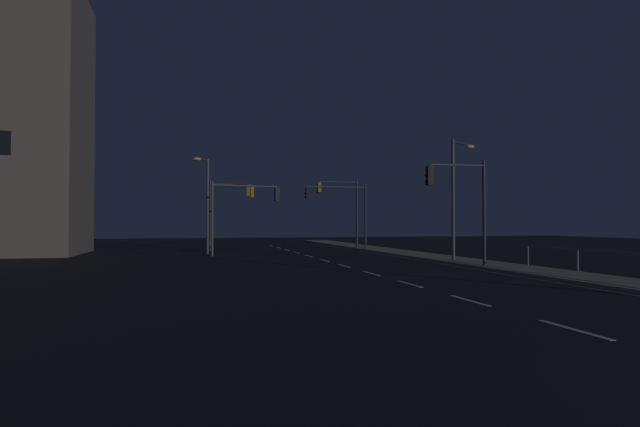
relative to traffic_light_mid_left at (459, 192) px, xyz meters
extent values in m
plane|color=black|center=(-5.03, -0.76, -3.73)|extent=(112.00, 112.00, 0.00)
cube|color=gray|center=(2.07, -0.76, -3.66)|extent=(2.78, 77.00, 0.14)
cube|color=silver|center=(-5.03, -13.26, -3.72)|extent=(0.14, 2.00, 0.01)
cube|color=silver|center=(-5.03, -9.26, -3.72)|extent=(0.14, 2.00, 0.01)
cube|color=silver|center=(-5.03, -5.26, -3.72)|extent=(0.14, 2.00, 0.01)
cube|color=silver|center=(-5.03, -1.26, -3.72)|extent=(0.14, 2.00, 0.01)
cube|color=silver|center=(-5.03, 2.74, -3.72)|extent=(0.14, 2.00, 0.01)
cube|color=silver|center=(-5.03, 6.74, -3.72)|extent=(0.14, 2.00, 0.01)
cube|color=silver|center=(-5.03, 10.74, -3.72)|extent=(0.14, 2.00, 0.01)
cube|color=silver|center=(-5.03, 14.74, -3.72)|extent=(0.14, 2.00, 0.01)
cube|color=silver|center=(-5.03, 18.74, -3.72)|extent=(0.14, 2.00, 0.01)
cube|color=silver|center=(-5.03, 22.74, -3.72)|extent=(0.14, 2.00, 0.01)
cube|color=silver|center=(-5.03, 26.74, -3.72)|extent=(0.14, 2.00, 0.01)
cube|color=silver|center=(0.43, 4.24, -3.72)|extent=(0.14, 53.00, 0.01)
cylinder|color=#2D3033|center=(1.31, -0.14, -1.02)|extent=(0.16, 0.16, 5.15)
cylinder|color=#4C4C51|center=(-0.07, 0.01, 1.31)|extent=(2.78, 0.41, 0.11)
cube|color=black|center=(-1.46, 0.16, 0.78)|extent=(0.32, 0.37, 0.95)
sphere|color=red|center=(-1.61, 0.17, 1.08)|extent=(0.20, 0.20, 0.20)
sphere|color=black|center=(-1.61, 0.17, 0.78)|extent=(0.20, 0.20, 0.20)
sphere|color=black|center=(-1.61, 0.17, 0.48)|extent=(0.20, 0.20, 0.20)
cylinder|color=#38383D|center=(-11.17, 19.30, -0.92)|extent=(0.16, 0.16, 5.62)
cylinder|color=#38383D|center=(-9.48, 19.48, 1.64)|extent=(3.39, 0.46, 0.11)
cube|color=olive|center=(-7.79, 19.65, 1.11)|extent=(0.31, 0.37, 0.95)
sphere|color=red|center=(-7.64, 19.67, 1.41)|extent=(0.20, 0.20, 0.20)
sphere|color=black|center=(-7.64, 19.67, 1.11)|extent=(0.20, 0.20, 0.20)
sphere|color=black|center=(-7.64, 19.67, 0.81)|extent=(0.20, 0.20, 0.20)
cylinder|color=#2D3033|center=(0.97, 16.24, -0.98)|extent=(0.16, 0.16, 5.22)
cylinder|color=#4C4C51|center=(-1.37, 16.46, 1.37)|extent=(4.71, 0.55, 0.11)
cube|color=black|center=(-3.72, 16.68, 0.85)|extent=(0.31, 0.36, 0.95)
sphere|color=red|center=(-3.88, 16.70, 1.15)|extent=(0.20, 0.20, 0.20)
sphere|color=black|center=(-3.88, 16.70, 0.85)|extent=(0.20, 0.20, 0.20)
sphere|color=black|center=(-3.88, 16.70, 0.55)|extent=(0.20, 0.20, 0.20)
cylinder|color=#4C4C51|center=(-11.29, 12.21, -1.22)|extent=(0.16, 0.16, 5.01)
cylinder|color=#4C4C51|center=(-9.07, 12.50, 1.03)|extent=(4.46, 0.69, 0.11)
cube|color=black|center=(-6.84, 12.79, 0.51)|extent=(0.32, 0.37, 0.95)
sphere|color=red|center=(-6.69, 12.81, 0.81)|extent=(0.20, 0.20, 0.20)
sphere|color=black|center=(-6.69, 12.81, 0.51)|extent=(0.20, 0.20, 0.20)
sphere|color=black|center=(-6.69, 12.81, 0.21)|extent=(0.20, 0.20, 0.20)
cylinder|color=#2D3033|center=(0.95, 18.29, -0.70)|extent=(0.16, 0.16, 5.78)
cylinder|color=#38383D|center=(-0.72, 18.26, 1.94)|extent=(3.33, 0.18, 0.11)
cube|color=olive|center=(-2.38, 18.22, 1.41)|extent=(0.29, 0.35, 0.95)
sphere|color=red|center=(-2.54, 18.22, 1.71)|extent=(0.20, 0.20, 0.20)
sphere|color=black|center=(-2.54, 18.22, 1.41)|extent=(0.20, 0.20, 0.20)
sphere|color=black|center=(-2.54, 18.22, 1.11)|extent=(0.20, 0.20, 0.20)
cylinder|color=#38383D|center=(-11.20, 19.63, -0.90)|extent=(0.16, 0.16, 5.67)
cylinder|color=#38383D|center=(-9.66, 19.48, 1.69)|extent=(3.10, 0.41, 0.11)
cube|color=olive|center=(-8.11, 19.33, 1.16)|extent=(0.31, 0.37, 0.95)
sphere|color=red|center=(-7.96, 19.32, 1.46)|extent=(0.20, 0.20, 0.20)
sphere|color=black|center=(-7.96, 19.32, 1.16)|extent=(0.20, 0.20, 0.20)
sphere|color=black|center=(-7.96, 19.32, 0.86)|extent=(0.20, 0.20, 0.20)
cylinder|color=#4C4C51|center=(1.61, 3.40, -0.19)|extent=(0.18, 0.18, 6.79)
cylinder|color=#2D3033|center=(2.38, 3.79, 3.05)|extent=(1.59, 0.87, 0.10)
ellipsoid|color=#F9D172|center=(3.15, 4.18, 2.95)|extent=(0.56, 0.36, 0.24)
cylinder|color=#4C4C51|center=(-11.50, 15.24, -0.29)|extent=(0.18, 0.18, 6.88)
cylinder|color=#4C4C51|center=(-11.90, 14.36, 3.00)|extent=(0.89, 1.80, 0.10)
ellipsoid|color=#F9D172|center=(-12.30, 13.48, 2.90)|extent=(0.56, 0.36, 0.24)
cylinder|color=#59595E|center=(3.31, -4.02, -3.12)|extent=(0.09, 0.09, 0.95)
cylinder|color=#59595E|center=(3.31, -0.77, -3.12)|extent=(0.09, 0.09, 0.95)
cube|color=black|center=(-24.14, 12.99, 3.49)|extent=(1.10, 0.06, 1.50)
camera|label=1|loc=(-12.64, -21.96, -1.55)|focal=28.12mm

